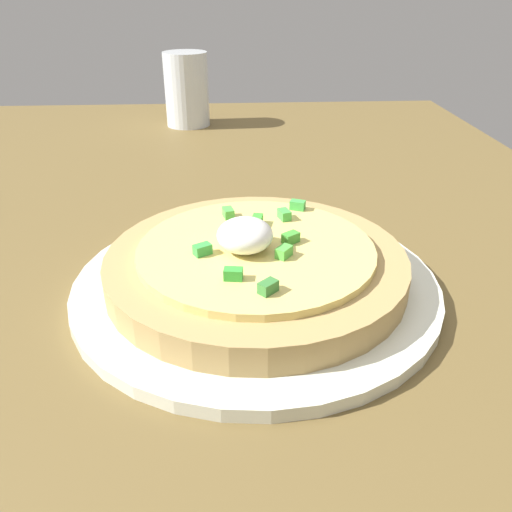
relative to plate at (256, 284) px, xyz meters
The scene contains 4 objects.
dining_table 7.72cm from the plate, 32.58° to the left, with size 124.47×85.88×2.76cm, color brown.
plate is the anchor object (origin of this frame).
pizza 1.92cm from the plate, 116.17° to the left, with size 23.24×23.24×5.32cm.
cup_far 53.04cm from the plate, ahead, with size 7.07×7.07×11.46cm.
Camera 1 is at (-41.64, -1.93, 24.92)cm, focal length 36.64 mm.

